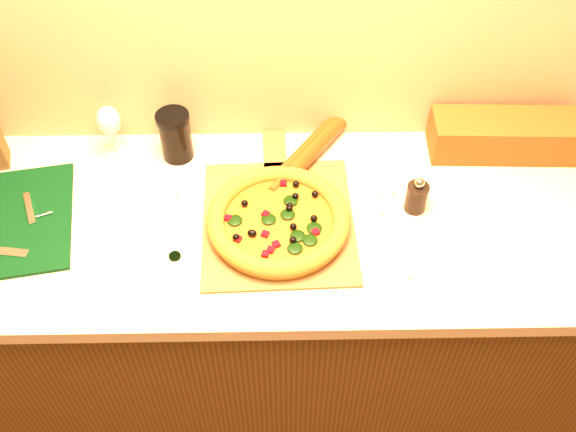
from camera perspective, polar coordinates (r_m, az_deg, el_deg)
The scene contains 11 objects.
cabinet at distance 2.03m, azimuth -1.48°, elevation -8.83°, with size 2.80×0.65×0.86m, color #482D0F.
countertop at distance 1.67m, azimuth -1.78°, elevation -0.54°, with size 2.84×0.68×0.04m, color beige.
pizza_peel at distance 1.65m, azimuth -0.88°, elevation -0.03°, with size 0.40×0.58×0.01m.
pizza at distance 1.61m, azimuth -0.86°, elevation -0.37°, with size 0.36×0.36×0.05m.
cutting_board at distance 1.78m, azimuth -22.89°, elevation -0.41°, with size 0.32×0.41×0.03m.
bottle_cap at distance 1.60m, azimuth -10.03°, elevation -3.54°, with size 0.03×0.03×0.01m, color black.
pepper_grinder at distance 1.68m, azimuth 11.36°, elevation 1.70°, with size 0.06×0.06×0.11m.
rolling_pin at distance 1.81m, azimuth 2.41°, elevation 6.29°, with size 0.26×0.37×0.06m.
bread_bag at distance 1.89m, azimuth 18.70°, elevation 6.78°, with size 0.41×0.13×0.11m, color brown.
wine_glass at distance 1.81m, azimuth -15.63°, elevation 8.07°, with size 0.07×0.07×0.16m.
dark_jar at distance 1.79m, azimuth -9.98°, elevation 7.06°, with size 0.09×0.09×0.15m.
Camera 1 is at (0.03, 0.33, 2.15)m, focal length 40.00 mm.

